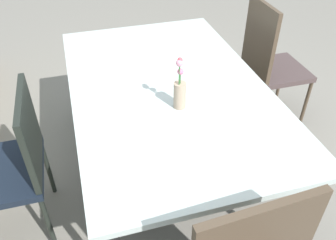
% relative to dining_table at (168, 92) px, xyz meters
% --- Properties ---
extents(ground_plane, '(12.00, 12.00, 0.00)m').
position_rel_dining_table_xyz_m(ground_plane, '(0.05, -0.01, -0.69)').
color(ground_plane, gray).
extents(dining_table, '(1.80, 1.12, 0.74)m').
position_rel_dining_table_xyz_m(dining_table, '(0.00, 0.00, 0.00)').
color(dining_table, silver).
rests_on(dining_table, ground).
extents(chair_near_right, '(0.43, 0.43, 1.01)m').
position_rel_dining_table_xyz_m(chair_near_right, '(0.41, -0.92, -0.14)').
color(chair_near_right, '#4B3C3B').
rests_on(chair_near_right, ground).
extents(chair_far_side, '(0.49, 0.49, 0.92)m').
position_rel_dining_table_xyz_m(chair_far_side, '(-0.17, 0.93, -0.17)').
color(chair_far_side, black).
rests_on(chair_far_side, ground).
extents(flower_vase, '(0.07, 0.07, 0.30)m').
position_rel_dining_table_xyz_m(flower_vase, '(-0.22, 0.00, 0.15)').
color(flower_vase, tan).
rests_on(flower_vase, dining_table).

